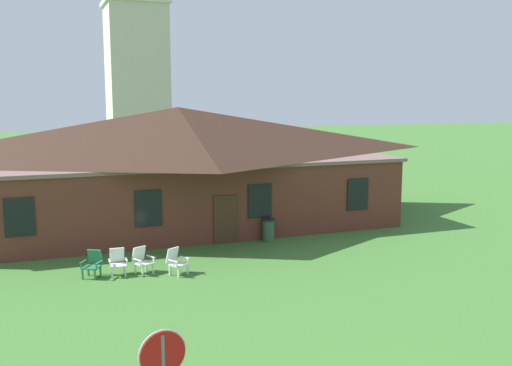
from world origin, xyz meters
TOP-DOWN VIEW (x-y plane):
  - brick_building at (0.00, 20.52)m, footprint 20.43×10.40m
  - dome_tower at (1.55, 42.36)m, footprint 5.18×5.18m
  - lawn_chair_by_porch at (-4.96, 12.60)m, footprint 0.83×0.86m
  - lawn_chair_near_door at (-4.11, 12.54)m, footprint 0.66×0.68m
  - lawn_chair_left_end at (-3.27, 12.44)m, footprint 0.81×0.85m
  - lawn_chair_middle at (-2.14, 11.87)m, footprint 0.84×0.87m
  - trash_bin at (2.76, 15.22)m, footprint 0.56×0.56m

SIDE VIEW (x-z plane):
  - trash_bin at x=2.76m, z-range 0.01..0.99m
  - lawn_chair_by_porch at x=-4.96m, z-range 0.02..0.98m
  - lawn_chair_near_door at x=-4.11m, z-range 0.02..0.98m
  - lawn_chair_left_end at x=-3.27m, z-range 0.02..0.98m
  - lawn_chair_middle at x=-2.14m, z-range 0.02..0.98m
  - brick_building at x=0.00m, z-range 0.06..5.84m
  - dome_tower at x=1.55m, z-range -0.82..19.01m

